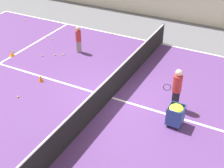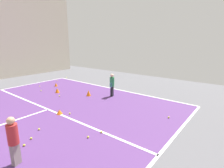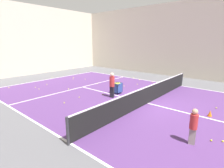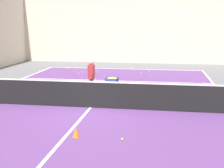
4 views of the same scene
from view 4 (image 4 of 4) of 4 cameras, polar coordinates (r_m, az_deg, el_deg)
The scene contains 31 objects.
ground_plane at distance 12.30m, azimuth -3.94°, elevation -4.35°, with size 32.79×32.79×0.00m, color #5B5B60.
court_playing_area at distance 12.30m, azimuth -3.94°, elevation -4.34°, with size 11.04×21.46×0.00m.
line_baseline_far at distance 22.67m, azimuth 2.24°, elevation 2.78°, with size 11.04×0.10×0.00m, color white.
line_service_far at distance 17.95m, azimuth 0.35°, elevation 0.60°, with size 11.04×0.10×0.00m, color white.
line_centre_service at distance 12.29m, azimuth -3.94°, elevation -4.32°, with size 0.10×11.80×0.00m, color white.
hall_enclosure_far at distance 26.15m, azimuth 3.34°, elevation 11.96°, with size 18.37×0.15×7.37m.
tennis_net at distance 12.16m, azimuth -3.97°, elevation -1.84°, with size 11.34×0.10×1.06m.
coach_at_net at distance 14.44m, azimuth -3.80°, elevation 1.76°, with size 0.40×0.66×1.63m.
ball_cart at distance 14.62m, azimuth -0.00°, elevation 0.35°, with size 0.55×0.52×0.78m.
training_cone_3 at distance 9.21m, azimuth -6.62°, elevation -8.72°, with size 0.20×0.20×0.30m, color orange.
tennis_ball_4 at distance 20.74m, azimuth 5.38°, elevation 2.06°, with size 0.07×0.07×0.07m, color yellow.
tennis_ball_6 at distance 14.88m, azimuth 12.13°, elevation -1.71°, with size 0.07×0.07×0.07m, color yellow.
tennis_ball_7 at distance 14.52m, azimuth 18.57°, elevation -2.36°, with size 0.07×0.07×0.07m, color yellow.
tennis_ball_11 at distance 21.26m, azimuth 6.71°, elevation 2.25°, with size 0.07×0.07×0.07m, color yellow.
tennis_ball_12 at distance 15.42m, azimuth -3.04°, elevation -1.03°, with size 0.07×0.07×0.07m, color yellow.
tennis_ball_13 at distance 15.85m, azimuth 18.05°, elevation -1.24°, with size 0.07×0.07×0.07m, color yellow.
tennis_ball_14 at distance 19.72m, azimuth 7.12°, elevation 1.55°, with size 0.07×0.07×0.07m, color yellow.
tennis_ball_16 at distance 21.02m, azimuth -5.43°, elevation 2.17°, with size 0.07×0.07×0.07m, color yellow.
tennis_ball_17 at distance 15.38m, azimuth 7.60°, elevation -1.15°, with size 0.07×0.07×0.07m, color yellow.
tennis_ball_20 at distance 16.70m, azimuth -11.80°, elevation -0.31°, with size 0.07×0.07×0.07m, color yellow.
tennis_ball_22 at distance 17.57m, azimuth 5.04°, elevation 0.43°, with size 0.07×0.07×0.07m, color yellow.
tennis_ball_23 at distance 22.83m, azimuth -7.90°, elevation 2.82°, with size 0.07×0.07×0.07m, color yellow.
tennis_ball_24 at distance 16.46m, azimuth -7.49°, elevation -0.34°, with size 0.07×0.07×0.07m, color yellow.
tennis_ball_25 at distance 18.39m, azimuth -3.11°, elevation 0.93°, with size 0.07×0.07×0.07m, color yellow.
tennis_ball_27 at distance 16.80m, azimuth 18.85°, elevation -0.61°, with size 0.07×0.07×0.07m, color yellow.
tennis_ball_28 at distance 20.38m, azimuth -6.09°, elevation 1.88°, with size 0.07×0.07×0.07m, color yellow.
tennis_ball_29 at distance 23.03m, azimuth 3.58°, elevation 2.98°, with size 0.07×0.07×0.07m, color yellow.
tennis_ball_30 at distance 22.03m, azimuth -13.10°, elevation 2.34°, with size 0.07×0.07×0.07m, color yellow.
tennis_ball_31 at distance 8.95m, azimuth 1.88°, elevation -10.05°, with size 0.07×0.07×0.07m, color yellow.
tennis_ball_32 at distance 17.81m, azimuth 16.53°, elevation 0.16°, with size 0.07×0.07×0.07m, color yellow.
tennis_ball_34 at distance 20.90m, azimuth -2.60°, elevation 2.16°, with size 0.07×0.07×0.07m, color yellow.
Camera 4 is at (2.74, -11.54, 3.25)m, focal length 50.00 mm.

